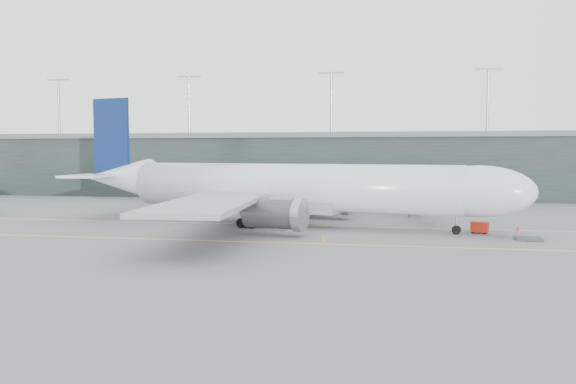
# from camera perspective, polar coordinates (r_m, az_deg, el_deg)

# --- Properties ---
(ground) EXTENTS (320.00, 320.00, 0.00)m
(ground) POSITION_cam_1_polar(r_m,az_deg,el_deg) (86.76, -2.12, -2.99)
(ground) COLOR slate
(ground) RESTS_ON ground
(taxiline_a) EXTENTS (160.00, 0.25, 0.02)m
(taxiline_a) POSITION_cam_1_polar(r_m,az_deg,el_deg) (82.89, -2.71, -3.31)
(taxiline_a) COLOR yellow
(taxiline_a) RESTS_ON ground
(taxiline_b) EXTENTS (160.00, 0.25, 0.02)m
(taxiline_b) POSITION_cam_1_polar(r_m,az_deg,el_deg) (67.54, -5.74, -5.00)
(taxiline_b) COLOR yellow
(taxiline_b) RESTS_ON ground
(taxiline_lead_main) EXTENTS (0.25, 60.00, 0.02)m
(taxiline_lead_main) POSITION_cam_1_polar(r_m,az_deg,el_deg) (105.53, 2.84, -1.74)
(taxiline_lead_main) COLOR yellow
(taxiline_lead_main) RESTS_ON ground
(terminal) EXTENTS (240.00, 36.00, 29.00)m
(terminal) POSITION_cam_1_polar(r_m,az_deg,el_deg) (143.35, 2.80, 2.82)
(terminal) COLOR #1E2828
(terminal) RESTS_ON ground
(main_aircraft) EXTENTS (69.23, 64.00, 19.56)m
(main_aircraft) POSITION_cam_1_polar(r_m,az_deg,el_deg) (81.59, -0.21, 0.44)
(main_aircraft) COLOR silver
(main_aircraft) RESTS_ON ground
(jet_bridge) EXTENTS (8.85, 43.17, 5.90)m
(jet_bridge) POSITION_cam_1_polar(r_m,az_deg,el_deg) (106.72, 11.89, 0.61)
(jet_bridge) COLOR #2A2A2F
(jet_bridge) RESTS_ON ground
(gse_cart) EXTENTS (2.52, 2.04, 1.48)m
(gse_cart) POSITION_cam_1_polar(r_m,az_deg,el_deg) (77.94, 18.90, -3.39)
(gse_cart) COLOR #9D1A0B
(gse_cart) RESTS_ON ground
(baggage_dolly) EXTENTS (3.23, 2.67, 0.30)m
(baggage_dolly) POSITION_cam_1_polar(r_m,az_deg,el_deg) (74.06, 23.24, -4.38)
(baggage_dolly) COLOR #39393E
(baggage_dolly) RESTS_ON ground
(uld_a) EXTENTS (2.12, 1.86, 1.66)m
(uld_a) POSITION_cam_1_polar(r_m,az_deg,el_deg) (97.06, -4.37, -1.74)
(uld_a) COLOR #3E3E44
(uld_a) RESTS_ON ground
(uld_b) EXTENTS (2.34, 2.02, 1.88)m
(uld_b) POSITION_cam_1_polar(r_m,az_deg,el_deg) (98.36, -1.87, -1.59)
(uld_b) COLOR #3E3E44
(uld_b) RESTS_ON ground
(uld_c) EXTENTS (2.21, 1.87, 1.82)m
(uld_c) POSITION_cam_1_polar(r_m,az_deg,el_deg) (96.75, -1.48, -1.70)
(uld_c) COLOR #3E3E44
(uld_c) RESTS_ON ground
(cone_nose) EXTENTS (0.50, 0.50, 0.80)m
(cone_nose) POSITION_cam_1_polar(r_m,az_deg,el_deg) (82.31, 22.33, -3.39)
(cone_nose) COLOR #EE3B0D
(cone_nose) RESTS_ON ground
(cone_wing_stbd) EXTENTS (0.50, 0.50, 0.80)m
(cone_wing_stbd) POSITION_cam_1_polar(r_m,az_deg,el_deg) (67.49, 3.60, -4.66)
(cone_wing_stbd) COLOR orange
(cone_wing_stbd) RESTS_ON ground
(cone_wing_port) EXTENTS (0.42, 0.42, 0.67)m
(cone_wing_port) POSITION_cam_1_polar(r_m,az_deg,el_deg) (97.50, 4.53, -2.03)
(cone_wing_port) COLOR orange
(cone_wing_port) RESTS_ON ground
(cone_tail) EXTENTS (0.40, 0.40, 0.64)m
(cone_tail) POSITION_cam_1_polar(r_m,az_deg,el_deg) (78.53, -11.91, -3.58)
(cone_tail) COLOR orange
(cone_tail) RESTS_ON ground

